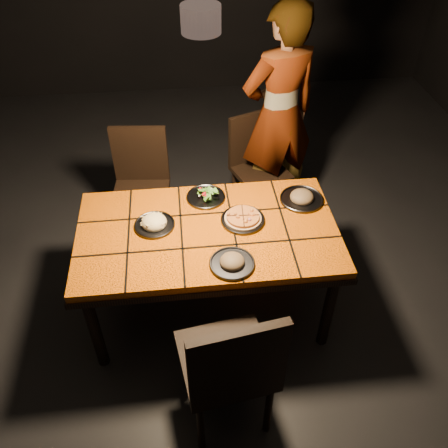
{
  "coord_description": "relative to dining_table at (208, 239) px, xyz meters",
  "views": [
    {
      "loc": [
        -0.14,
        -2.14,
        2.71
      ],
      "look_at": [
        0.1,
        -0.04,
        0.82
      ],
      "focal_mm": 38.0,
      "sensor_mm": 36.0,
      "label": 1
    }
  ],
  "objects": [
    {
      "name": "dining_table",
      "position": [
        0.0,
        0.0,
        0.0
      ],
      "size": [
        1.62,
        0.92,
        0.75
      ],
      "color": "orange",
      "rests_on": "ground"
    },
    {
      "name": "plate_mushroom_a",
      "position": [
        0.11,
        -0.31,
        0.1
      ],
      "size": [
        0.26,
        0.26,
        0.09
      ],
      "color": "#3E3E44",
      "rests_on": "dining_table"
    },
    {
      "name": "diner",
      "position": [
        0.66,
        1.11,
        0.21
      ],
      "size": [
        0.74,
        0.61,
        1.77
      ],
      "primitive_type": "imported",
      "rotation": [
        0.0,
        0.0,
        3.46
      ],
      "color": "brown",
      "rests_on": "ground"
    },
    {
      "name": "plate_pasta",
      "position": [
        -0.32,
        0.07,
        0.1
      ],
      "size": [
        0.25,
        0.25,
        0.08
      ],
      "color": "#3E3E44",
      "rests_on": "dining_table"
    },
    {
      "name": "plate_pizza",
      "position": [
        0.23,
        0.06,
        0.1
      ],
      "size": [
        0.28,
        0.28,
        0.04
      ],
      "color": "#3E3E44",
      "rests_on": "dining_table"
    },
    {
      "name": "chair_far_left",
      "position": [
        -0.45,
        0.86,
        -0.14
      ],
      "size": [
        0.46,
        0.46,
        0.93
      ],
      "rotation": [
        0.0,
        0.0,
        -0.1
      ],
      "color": "black",
      "rests_on": "ground"
    },
    {
      "name": "room_shell",
      "position": [
        0.0,
        0.0,
        0.83
      ],
      "size": [
        6.04,
        7.04,
        3.08
      ],
      "color": "black",
      "rests_on": "ground"
    },
    {
      "name": "plate_mushroom_b",
      "position": [
        0.64,
        0.22,
        0.1
      ],
      "size": [
        0.29,
        0.29,
        0.09
      ],
      "color": "#3E3E44",
      "rests_on": "dining_table"
    },
    {
      "name": "plate_salad",
      "position": [
        0.02,
        0.31,
        0.1
      ],
      "size": [
        0.26,
        0.26,
        0.07
      ],
      "color": "#3E3E44",
      "rests_on": "dining_table"
    },
    {
      "name": "chair_far_right",
      "position": [
        0.49,
        1.07,
        -0.16
      ],
      "size": [
        0.52,
        0.52,
        0.89
      ],
      "rotation": [
        0.0,
        0.0,
        0.37
      ],
      "color": "black",
      "rests_on": "ground"
    },
    {
      "name": "chair_near",
      "position": [
        0.04,
        -0.86,
        -0.07
      ],
      "size": [
        0.54,
        0.54,
        1.04
      ],
      "rotation": [
        0.0,
        0.0,
        3.3
      ],
      "color": "black",
      "rests_on": "ground"
    },
    {
      "name": "pendant_lamp",
      "position": [
        0.0,
        0.0,
        1.35
      ],
      "size": [
        0.18,
        0.18,
        1.06
      ],
      "color": "black",
      "rests_on": "room_shell"
    }
  ]
}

